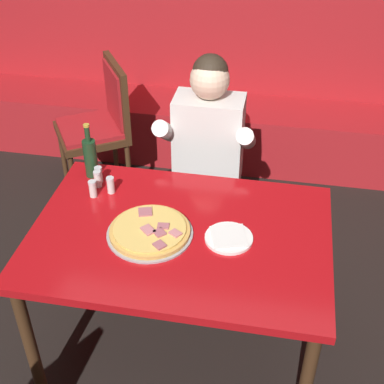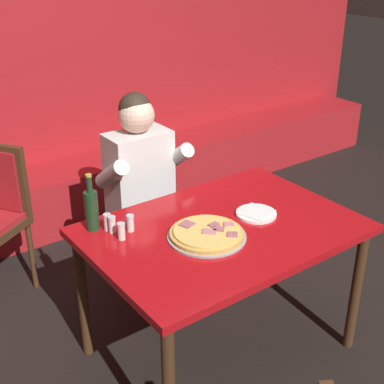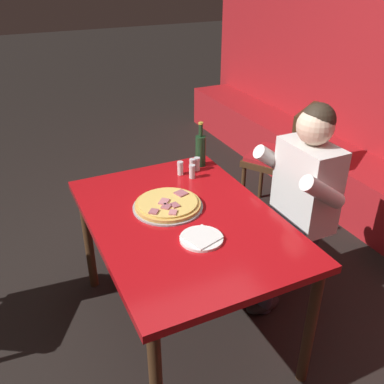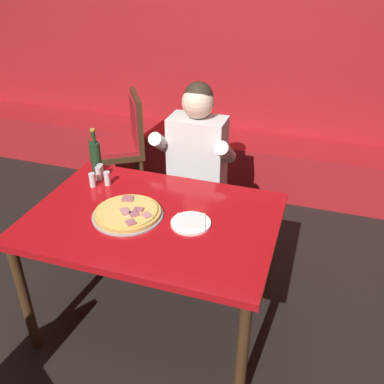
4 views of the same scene
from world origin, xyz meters
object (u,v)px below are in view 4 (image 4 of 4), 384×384
at_px(beer_bottle, 96,156).
at_px(shaker_parmesan, 99,174).
at_px(dining_chair_far_left, 124,140).
at_px(shaker_red_pepper_flakes, 107,179).
at_px(diner_seated_blue_shirt, 193,169).
at_px(plate_white_paper, 191,223).
at_px(shaker_oregano, 92,181).
at_px(main_dining_table, 153,229).
at_px(shaker_black_pepper, 101,171).
at_px(pizza, 128,213).

height_order(beer_bottle, shaker_parmesan, beer_bottle).
bearing_deg(dining_chair_far_left, shaker_red_pepper_flakes, -68.13).
height_order(shaker_red_pepper_flakes, diner_seated_blue_shirt, diner_seated_blue_shirt).
bearing_deg(beer_bottle, shaker_parmesan, -55.30).
distance_m(shaker_red_pepper_flakes, dining_chair_far_left, 1.13).
bearing_deg(beer_bottle, plate_white_paper, -26.13).
height_order(shaker_oregano, diner_seated_blue_shirt, diner_seated_blue_shirt).
bearing_deg(dining_chair_far_left, shaker_parmesan, -71.33).
distance_m(main_dining_table, dining_chair_far_left, 1.50).
distance_m(shaker_oregano, shaker_red_pepper_flakes, 0.09).
xyz_separation_m(main_dining_table, shaker_black_pepper, (-0.47, 0.31, 0.12)).
height_order(main_dining_table, shaker_parmesan, shaker_parmesan).
bearing_deg(shaker_parmesan, beer_bottle, 124.70).
bearing_deg(shaker_red_pepper_flakes, dining_chair_far_left, 111.87).
xyz_separation_m(pizza, diner_seated_blue_shirt, (0.12, 0.75, -0.09)).
xyz_separation_m(shaker_red_pepper_flakes, dining_chair_far_left, (-0.41, 1.03, -0.23)).
distance_m(beer_bottle, shaker_oregano, 0.20).
relative_size(shaker_parmesan, diner_seated_blue_shirt, 0.07).
relative_size(pizza, beer_bottle, 1.30).
xyz_separation_m(shaker_parmesan, dining_chair_far_left, (-0.33, 0.99, -0.23)).
bearing_deg(plate_white_paper, pizza, -175.06).
relative_size(shaker_parmesan, shaker_red_pepper_flakes, 1.00).
bearing_deg(diner_seated_blue_shirt, shaker_red_pepper_flakes, -128.65).
relative_size(beer_bottle, shaker_black_pepper, 3.40).
bearing_deg(shaker_oregano, diner_seated_blue_shirt, 48.84).
relative_size(main_dining_table, shaker_parmesan, 15.34).
bearing_deg(plate_white_paper, shaker_red_pepper_flakes, 158.44).
distance_m(plate_white_paper, shaker_oregano, 0.71).
distance_m(pizza, beer_bottle, 0.57).
bearing_deg(main_dining_table, shaker_black_pepper, 146.92).
relative_size(shaker_red_pepper_flakes, diner_seated_blue_shirt, 0.07).
height_order(main_dining_table, shaker_oregano, shaker_oregano).
height_order(pizza, diner_seated_blue_shirt, diner_seated_blue_shirt).
bearing_deg(shaker_red_pepper_flakes, shaker_oregano, -149.12).
distance_m(shaker_oregano, dining_chair_far_left, 1.15).
relative_size(pizza, dining_chair_far_left, 0.39).
relative_size(shaker_parmesan, dining_chair_far_left, 0.09).
bearing_deg(beer_bottle, shaker_oregano, -69.48).
relative_size(diner_seated_blue_shirt, dining_chair_far_left, 1.32).
distance_m(plate_white_paper, shaker_parmesan, 0.74).
bearing_deg(shaker_parmesan, diner_seated_blue_shirt, 43.61).
distance_m(main_dining_table, shaker_oregano, 0.51).
height_order(shaker_parmesan, dining_chair_far_left, dining_chair_far_left).
xyz_separation_m(beer_bottle, shaker_parmesan, (0.06, -0.09, -0.07)).
distance_m(shaker_parmesan, shaker_oregano, 0.08).
relative_size(shaker_oregano, dining_chair_far_left, 0.09).
bearing_deg(main_dining_table, dining_chair_far_left, 122.39).
bearing_deg(shaker_red_pepper_flakes, diner_seated_blue_shirt, 51.35).
distance_m(shaker_black_pepper, dining_chair_far_left, 1.03).
height_order(main_dining_table, dining_chair_far_left, dining_chair_far_left).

